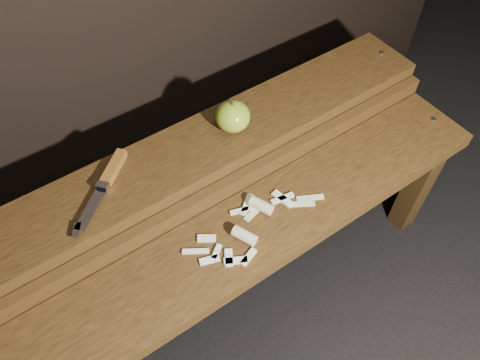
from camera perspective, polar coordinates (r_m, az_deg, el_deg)
ground at (r=1.46m, az=1.38°, el=-12.43°), size 60.00×60.00×0.00m
bench_front_tier at (r=1.12m, az=3.56°, el=-7.05°), size 1.20×0.20×0.42m
bench_rear_tier at (r=1.18m, az=-2.93°, el=2.27°), size 1.20×0.21×0.50m
apple at (r=1.11m, az=-0.89°, el=7.76°), size 0.08×0.08×0.09m
knife at (r=1.06m, az=-15.78°, el=0.27°), size 0.19×0.16×0.02m
apple_scraps at (r=1.05m, az=1.42°, el=-5.25°), size 0.36×0.15×0.03m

